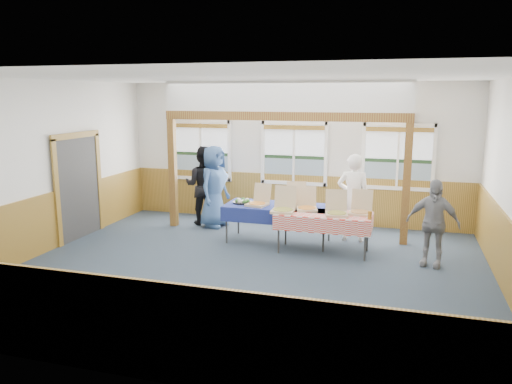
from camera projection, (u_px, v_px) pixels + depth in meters
The scene contains 30 objects.
floor at pixel (249, 269), 8.48m from camera, with size 8.00×8.00×0.00m, color #242F3B.
ceiling at pixel (249, 77), 7.86m from camera, with size 8.00×8.00×0.00m, color white.
wall_back at pixel (294, 153), 11.46m from camera, with size 8.00×8.00×0.00m, color silver.
wall_front at pixel (143, 232), 4.88m from camera, with size 8.00×8.00×0.00m, color silver.
wall_left at pixel (44, 167), 9.29m from camera, with size 8.00×8.00×0.00m, color silver.
wainscot_back at pixel (293, 198), 11.64m from camera, with size 7.98×0.05×1.10m, color brown.
wainscot_front at pixel (148, 331), 5.11m from camera, with size 7.98×0.05×1.10m, color brown.
wainscot_left at pixel (50, 221), 9.49m from camera, with size 0.05×6.98×1.10m, color brown.
wainscot_right at pixel (509, 260), 7.26m from camera, with size 0.05×6.98×1.10m, color brown.
cased_opening at pixel (78, 187), 10.23m from camera, with size 0.06×1.30×2.10m, color #313131.
window_left at pixel (201, 147), 12.05m from camera, with size 1.56×0.10×1.46m.
window_mid at pixel (294, 150), 11.41m from camera, with size 1.56×0.10×1.46m.
window_right at pixel (398, 153), 10.77m from camera, with size 1.56×0.10×1.46m.
post_left at pixel (173, 173), 11.11m from camera, with size 0.15×0.15×2.40m, color #623115.
post_right at pixel (406, 185), 9.71m from camera, with size 0.15×0.15×2.40m, color #623115.
cross_beam at pixel (282, 116), 10.16m from camera, with size 5.15×0.18×0.18m, color #623115.
table_left at pixel (278, 208), 9.93m from camera, with size 2.28×1.45×0.76m.
table_right at pixel (324, 216), 9.28m from camera, with size 1.89×1.18×0.76m.
pizza_box_a at pixel (258, 202), 9.91m from camera, with size 0.46×0.53×0.41m.
pizza_box_b at pixel (297, 201), 9.96m from camera, with size 0.51×0.57×0.43m.
pizza_box_c at pixel (283, 208), 9.37m from camera, with size 0.44×0.53×0.46m.
pizza_box_d at pixel (307, 206), 9.53m from camera, with size 0.49×0.55×0.42m.
pizza_box_e at pixel (337, 211), 9.11m from camera, with size 0.48×0.55×0.43m.
pizza_box_f at pixel (360, 210), 9.20m from camera, with size 0.41×0.49×0.42m.
veggie_tray at pixel (243, 202), 10.12m from camera, with size 0.40×0.40×0.09m.
drink_glass at pixel (370, 215), 8.78m from camera, with size 0.07×0.07×0.15m, color #9C601A.
woman_white at pixel (353, 198), 9.99m from camera, with size 0.65×0.43×1.78m, color white.
woman_black at pixel (203, 185), 11.32m from camera, with size 0.87×0.68×1.79m, color black.
man_blue at pixel (214, 186), 11.10m from camera, with size 0.89×0.58×1.83m, color #38598C.
person_grey at pixel (433, 223), 8.54m from camera, with size 0.89×0.37×1.52m, color gray.
Camera 1 is at (2.41, -7.70, 2.93)m, focal length 35.00 mm.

